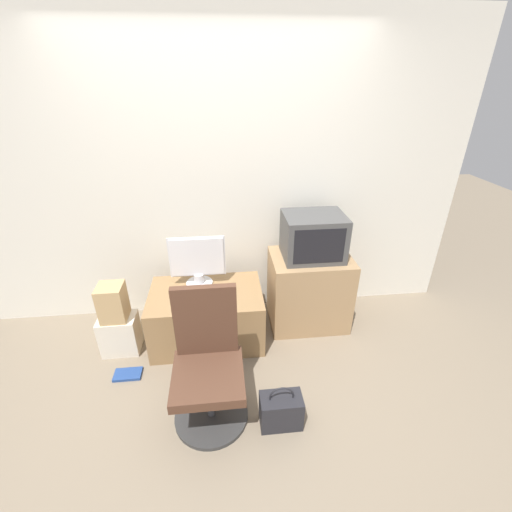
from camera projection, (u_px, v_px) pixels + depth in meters
name	position (u px, v px, depth m)	size (l,w,h in m)	color
ground_plane	(232.00, 414.00, 2.41)	(12.00, 12.00, 0.00)	#7F705B
wall_back	(220.00, 181.00, 2.96)	(4.40, 0.05, 2.60)	silver
desk	(208.00, 315.00, 3.01)	(0.96, 0.62, 0.48)	#937047
side_stand	(309.00, 290.00, 3.17)	(0.71, 0.52, 0.70)	#A37F56
main_monitor	(198.00, 262.00, 2.91)	(0.47, 0.23, 0.45)	silver
keyboard	(202.00, 298.00, 2.81)	(0.32, 0.11, 0.01)	#2D2D2D
mouse	(229.00, 296.00, 2.83)	(0.05, 0.04, 0.03)	black
crt_tv	(314.00, 236.00, 2.93)	(0.51, 0.41, 0.39)	#474747
office_chair	(209.00, 369.00, 2.26)	(0.51, 0.51, 0.95)	#333333
cardboard_box_lower	(120.00, 334.00, 2.90)	(0.30, 0.22, 0.34)	beige
cardboard_box_upper	(113.00, 302.00, 2.75)	(0.20, 0.20, 0.31)	tan
handbag	(281.00, 410.00, 2.29)	(0.28, 0.16, 0.34)	#232328
book	(128.00, 374.00, 2.71)	(0.21, 0.13, 0.02)	navy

